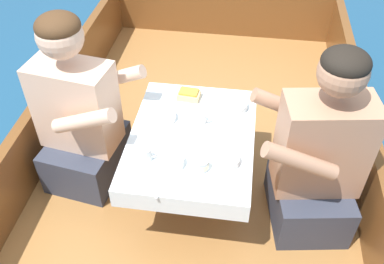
# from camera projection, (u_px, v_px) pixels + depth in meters

# --- Properties ---
(ground_plane) EXTENTS (60.00, 60.00, 0.00)m
(ground_plane) POSITION_uv_depth(u_px,v_px,m) (195.00, 204.00, 2.65)
(ground_plane) COLOR navy
(boat_deck) EXTENTS (1.89, 3.47, 0.25)m
(boat_deck) POSITION_uv_depth(u_px,v_px,m) (195.00, 191.00, 2.57)
(boat_deck) COLOR #9E6B38
(boat_deck) RESTS_ON ground_plane
(gunwale_port) EXTENTS (0.06, 3.47, 0.38)m
(gunwale_port) POSITION_uv_depth(u_px,v_px,m) (37.00, 138.00, 2.45)
(gunwale_port) COLOR brown
(gunwale_port) RESTS_ON boat_deck
(gunwale_starboard) EXTENTS (0.06, 3.47, 0.38)m
(gunwale_starboard) POSITION_uv_depth(u_px,v_px,m) (367.00, 171.00, 2.26)
(gunwale_starboard) COLOR brown
(gunwale_starboard) RESTS_ON boat_deck
(bow_coaming) EXTENTS (1.77, 0.06, 0.44)m
(bow_coaming) POSITION_uv_depth(u_px,v_px,m) (223.00, 9.00, 3.59)
(bow_coaming) COLOR brown
(bow_coaming) RESTS_ON boat_deck
(cockpit_table) EXTENTS (0.61, 0.81, 0.44)m
(cockpit_table) POSITION_uv_depth(u_px,v_px,m) (192.00, 142.00, 2.13)
(cockpit_table) COLOR #B2B2B7
(cockpit_table) RESTS_ON boat_deck
(person_port) EXTENTS (0.57, 0.51, 1.01)m
(person_port) POSITION_uv_depth(u_px,v_px,m) (80.00, 118.00, 2.23)
(person_port) COLOR #333847
(person_port) RESTS_ON boat_deck
(person_starboard) EXTENTS (0.57, 0.51, 1.01)m
(person_starboard) POSITION_uv_depth(u_px,v_px,m) (317.00, 161.00, 2.01)
(person_starboard) COLOR #333847
(person_starboard) RESTS_ON boat_deck
(plate_sandwich) EXTENTS (0.20, 0.20, 0.01)m
(plate_sandwich) POSITION_uv_depth(u_px,v_px,m) (189.00, 99.00, 2.31)
(plate_sandwich) COLOR white
(plate_sandwich) RESTS_ON cockpit_table
(plate_bread) EXTENTS (0.19, 0.19, 0.01)m
(plate_bread) POSITION_uv_depth(u_px,v_px,m) (178.00, 139.00, 2.07)
(plate_bread) COLOR white
(plate_bread) RESTS_ON cockpit_table
(sandwich) EXTENTS (0.13, 0.09, 0.05)m
(sandwich) POSITION_uv_depth(u_px,v_px,m) (189.00, 95.00, 2.29)
(sandwich) COLOR #E0BC7F
(sandwich) RESTS_ON plate_sandwich
(bowl_port_near) EXTENTS (0.12, 0.12, 0.04)m
(bowl_port_near) POSITION_uv_depth(u_px,v_px,m) (171.00, 161.00, 1.94)
(bowl_port_near) COLOR white
(bowl_port_near) RESTS_ON cockpit_table
(bowl_starboard_near) EXTENTS (0.15, 0.15, 0.04)m
(bowl_starboard_near) POSITION_uv_depth(u_px,v_px,m) (161.00, 116.00, 2.18)
(bowl_starboard_near) COLOR white
(bowl_starboard_near) RESTS_ON cockpit_table
(bowl_center_far) EXTENTS (0.13, 0.13, 0.04)m
(bowl_center_far) POSITION_uv_depth(u_px,v_px,m) (226.00, 159.00, 1.95)
(bowl_center_far) COLOR white
(bowl_center_far) RESTS_ON cockpit_table
(bowl_port_far) EXTENTS (0.15, 0.15, 0.04)m
(bowl_port_far) POSITION_uv_depth(u_px,v_px,m) (233.00, 105.00, 2.24)
(bowl_port_far) COLOR white
(bowl_port_far) RESTS_ON cockpit_table
(coffee_cup_port) EXTENTS (0.09, 0.06, 0.05)m
(coffee_cup_port) POSITION_uv_depth(u_px,v_px,m) (200.00, 118.00, 2.15)
(coffee_cup_port) COLOR white
(coffee_cup_port) RESTS_ON cockpit_table
(coffee_cup_starboard) EXTENTS (0.09, 0.06, 0.07)m
(coffee_cup_starboard) POSITION_uv_depth(u_px,v_px,m) (145.00, 154.00, 1.95)
(coffee_cup_starboard) COLOR white
(coffee_cup_starboard) RESTS_ON cockpit_table
(tin_can) EXTENTS (0.07, 0.07, 0.05)m
(tin_can) POSITION_uv_depth(u_px,v_px,m) (201.00, 165.00, 1.91)
(tin_can) COLOR silver
(tin_can) RESTS_ON cockpit_table
(utensil_spoon_starboard) EXTENTS (0.07, 0.17, 0.01)m
(utensil_spoon_starboard) POSITION_uv_depth(u_px,v_px,m) (148.00, 173.00, 1.91)
(utensil_spoon_starboard) COLOR silver
(utensil_spoon_starboard) RESTS_ON cockpit_table
(utensil_spoon_center) EXTENTS (0.16, 0.08, 0.01)m
(utensil_spoon_center) POSITION_uv_depth(u_px,v_px,m) (224.00, 184.00, 1.86)
(utensil_spoon_center) COLOR silver
(utensil_spoon_center) RESTS_ON cockpit_table
(utensil_knife_port) EXTENTS (0.03, 0.17, 0.00)m
(utensil_knife_port) POSITION_uv_depth(u_px,v_px,m) (162.00, 184.00, 1.86)
(utensil_knife_port) COLOR silver
(utensil_knife_port) RESTS_ON cockpit_table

